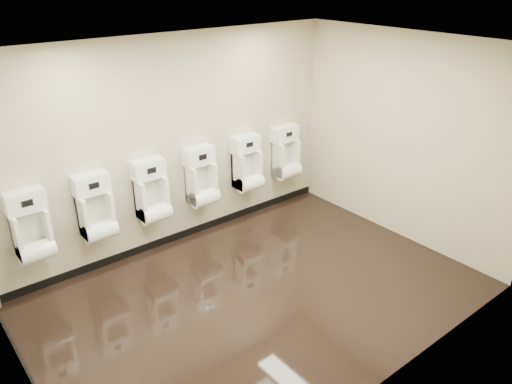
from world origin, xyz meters
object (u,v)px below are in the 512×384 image
(urinal_2, at_px, (152,195))
(urinal_3, at_px, (202,181))
(urinal_1, at_px, (96,212))
(urinal_4, at_px, (247,167))
(urinal_0, at_px, (32,231))
(urinal_5, at_px, (286,156))

(urinal_2, bearing_deg, urinal_3, 0.00)
(urinal_1, bearing_deg, urinal_4, 0.00)
(urinal_2, distance_m, urinal_3, 0.75)
(urinal_0, relative_size, urinal_1, 1.00)
(urinal_3, xyz_separation_m, urinal_5, (1.55, 0.00, 0.00))
(urinal_3, xyz_separation_m, urinal_4, (0.79, 0.00, 0.00))
(urinal_5, bearing_deg, urinal_3, 180.00)
(urinal_5, bearing_deg, urinal_4, 180.00)
(urinal_0, height_order, urinal_1, same)
(urinal_0, relative_size, urinal_5, 1.00)
(urinal_4, xyz_separation_m, urinal_5, (0.75, 0.00, 0.00))
(urinal_3, height_order, urinal_5, same)
(urinal_4, height_order, urinal_5, same)
(urinal_0, distance_m, urinal_4, 3.03)
(urinal_2, xyz_separation_m, urinal_3, (0.75, 0.00, 0.00))
(urinal_1, height_order, urinal_4, same)
(urinal_3, bearing_deg, urinal_0, 180.00)
(urinal_0, bearing_deg, urinal_1, 0.00)
(urinal_2, height_order, urinal_4, same)
(urinal_1, distance_m, urinal_4, 2.29)
(urinal_2, bearing_deg, urinal_0, 180.00)
(urinal_2, height_order, urinal_5, same)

